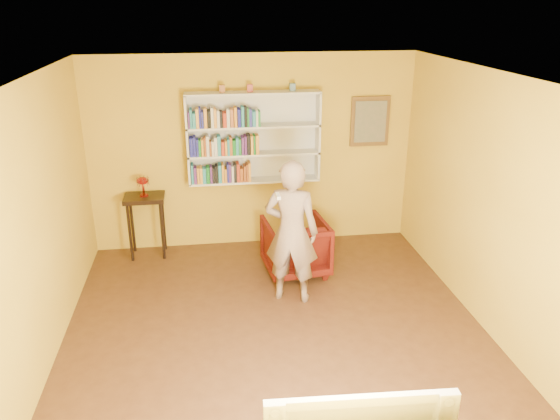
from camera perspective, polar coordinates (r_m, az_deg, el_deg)
The scene contains 14 objects.
room_shell at distance 5.43m, azimuth -0.26°, elevation -4.32°, with size 5.30×5.80×2.88m.
bookshelf at distance 7.50m, azimuth -2.81°, elevation 7.62°, with size 1.80×0.29×1.23m.
books_row_lower at distance 7.49m, azimuth -6.10°, elevation 3.84°, with size 0.80×0.19×0.26m.
books_row_middle at distance 7.39m, azimuth -5.79°, elevation 6.69°, with size 0.92×0.18×0.27m.
books_row_upper at distance 7.31m, azimuth -5.84°, elevation 9.56°, with size 0.94×0.19×0.27m.
ornament_left at distance 7.29m, azimuth -6.08°, elevation 12.49°, with size 0.07×0.07×0.10m, color #97572B.
ornament_centre at distance 7.31m, azimuth -3.17°, elevation 12.61°, with size 0.07×0.07×0.10m, color #A94138.
ornament_right at distance 7.38m, azimuth 1.30°, elevation 12.72°, with size 0.07×0.07×0.10m, color slate.
framed_painting at distance 7.83m, azimuth 9.39°, elevation 9.12°, with size 0.55×0.05×0.70m.
console_table at distance 7.62m, azimuth -13.92°, elevation 0.37°, with size 0.54×0.41×0.88m.
ruby_lustre at distance 7.51m, azimuth -14.15°, elevation 2.81°, with size 0.16×0.16×0.26m.
armchair at distance 7.07m, azimuth 1.63°, elevation -3.81°, with size 0.78×0.80×0.73m, color #3F0604.
person at distance 6.26m, azimuth 1.20°, elevation -2.32°, with size 0.62×0.41×1.71m, color #7E685C.
game_remote at distance 5.74m, azimuth -0.22°, elevation 1.47°, with size 0.04×0.15×0.04m, color silver.
Camera 1 is at (-0.67, -4.85, 3.35)m, focal length 35.00 mm.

